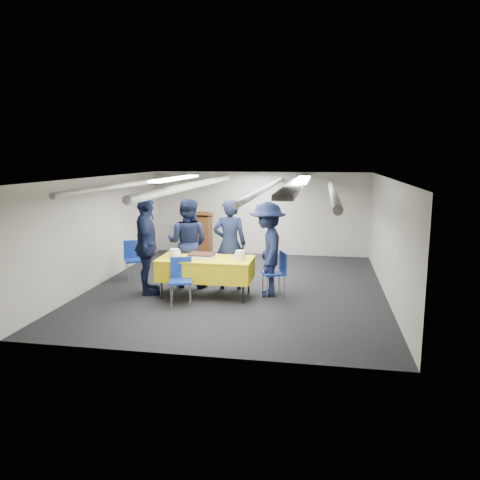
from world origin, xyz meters
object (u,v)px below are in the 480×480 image
object	(u,v)px
serving_table	(206,269)
chair_left	(134,256)
sheet_cake	(202,256)
sailor_d	(267,249)
chair_near	(181,276)
sailor_c	(147,246)
chair_right	(278,269)
sailor_a	(230,244)
podium	(201,233)
sailor_b	(188,243)

from	to	relation	value
serving_table	chair_left	world-z (taller)	chair_left
sheet_cake	sailor_d	size ratio (longest dim) A/B	0.28
chair_near	sailor_c	xyz separation A→B (m)	(-0.85, 0.49, 0.45)
chair_near	chair_right	xyz separation A→B (m)	(1.72, 0.86, 0.00)
chair_left	sailor_a	bearing A→B (deg)	-8.96
sheet_cake	sailor_c	size ratio (longest dim) A/B	0.27
sailor_d	chair_left	bearing A→B (deg)	-111.44
chair_near	chair_left	distance (m)	2.17
sailor_d	serving_table	bearing A→B (deg)	-85.11
sailor_a	sailor_c	xyz separation A→B (m)	(-1.55, -0.67, 0.04)
chair_near	sheet_cake	bearing A→B (deg)	63.36
sailor_a	sailor_d	world-z (taller)	sailor_a
podium	sailor_a	xyz separation A→B (m)	(1.45, -3.16, 0.33)
serving_table	podium	world-z (taller)	podium
podium	sailor_d	bearing A→B (deg)	-57.08
chair_near	sailor_b	bearing A→B (deg)	100.10
serving_table	chair_right	xyz separation A→B (m)	(1.38, 0.34, -0.03)
chair_near	sailor_a	bearing A→B (deg)	58.82
chair_near	chair_right	world-z (taller)	same
serving_table	chair_left	distance (m)	2.15
chair_near	chair_left	size ratio (longest dim) A/B	1.00
sailor_a	sheet_cake	bearing A→B (deg)	44.71
chair_right	sheet_cake	bearing A→B (deg)	-167.34
sailor_b	sailor_d	xyz separation A→B (m)	(1.73, -0.38, -0.00)
chair_near	sailor_a	xyz separation A→B (m)	(0.70, 1.16, 0.41)
sailor_c	sailor_d	bearing A→B (deg)	-101.63
sheet_cake	sailor_b	world-z (taller)	sailor_b
chair_near	sailor_b	size ratio (longest dim) A/B	0.47
serving_table	sailor_d	size ratio (longest dim) A/B	0.99
serving_table	chair_left	bearing A→B (deg)	152.58
sailor_a	sailor_c	bearing A→B (deg)	12.80
podium	chair_left	world-z (taller)	podium
chair_left	serving_table	bearing A→B (deg)	-27.42
podium	chair_left	distance (m)	2.92
podium	sailor_c	size ratio (longest dim) A/B	0.64
podium	sailor_c	xyz separation A→B (m)	(-0.10, -3.82, 0.37)
chair_near	chair_left	world-z (taller)	same
podium	sheet_cake	bearing A→B (deg)	-74.88
chair_left	sailor_b	world-z (taller)	sailor_b
podium	sailor_c	distance (m)	3.84
sailor_a	serving_table	bearing A→B (deg)	50.23
sailor_a	sailor_c	size ratio (longest dim) A/B	0.96
sheet_cake	podium	world-z (taller)	podium
sailor_a	sailor_d	distance (m)	0.90
serving_table	sailor_b	distance (m)	0.94
chair_left	podium	bearing A→B (deg)	73.85
podium	sailor_b	bearing A→B (deg)	-80.20
sailor_c	chair_right	bearing A→B (deg)	-100.88
chair_right	sailor_b	world-z (taller)	sailor_b
sailor_c	sailor_d	distance (m)	2.39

